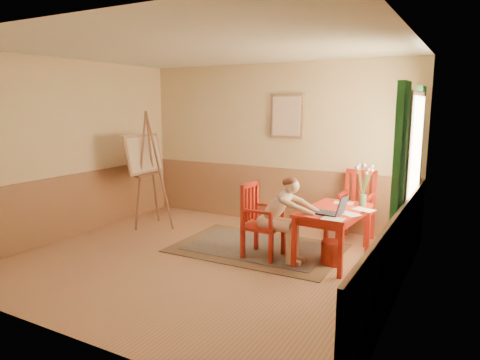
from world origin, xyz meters
The scene contains 14 objects.
room centered at (0.00, 0.00, 1.40)m, with size 5.04×4.54×2.84m.
wainscot centered at (0.00, 0.80, 0.50)m, with size 5.00×4.50×1.00m.
window centered at (2.42, 1.10, 1.35)m, with size 0.12×2.01×2.20m.
wall_portrait centered at (0.25, 2.20, 1.90)m, with size 0.60×0.05×0.76m.
rug centered at (0.41, 0.79, 0.01)m, with size 2.43×1.65×0.02m.
table centered at (1.52, 0.84, 0.63)m, with size 0.81×1.25×0.72m.
chair_left centered at (0.60, 0.49, 0.52)m, with size 0.48×0.46×1.04m.
chair_back centered at (1.59, 1.90, 0.55)m, with size 0.49×0.51×1.09m.
figure centered at (0.91, 0.49, 0.64)m, with size 0.86×0.38×1.17m.
laptop centered at (1.59, 0.53, 0.77)m, with size 0.45×0.31×0.25m.
papers centered at (1.72, 0.80, 0.72)m, with size 0.65×1.13×0.00m.
vase centered at (1.82, 1.24, 0.99)m, with size 0.23×0.29×0.59m.
wastebasket centered at (1.57, 0.69, 0.16)m, with size 0.30×0.30×0.32m, color #9E2A1B.
easel centered at (-1.82, 0.96, 1.18)m, with size 0.68×0.89×2.00m.
Camera 1 is at (3.13, -4.69, 2.10)m, focal length 32.31 mm.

